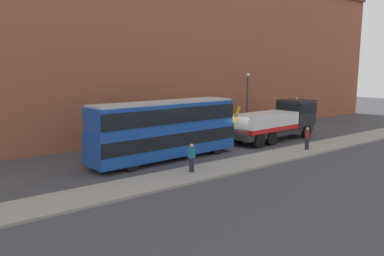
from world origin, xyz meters
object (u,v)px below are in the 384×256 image
Objects in this scene: pedestrian_onlooker at (192,158)px; pedestrian_bystander at (307,139)px; street_lamp at (247,97)px; double_decker_bus at (165,128)px; recovery_tow_truck at (278,120)px.

pedestrian_onlooker and pedestrian_bystander have the same top height.
double_decker_bus is at bearing -159.44° from street_lamp.
recovery_tow_truck is at bearing -102.01° from street_lamp.
street_lamp is (1.01, 4.76, 1.71)m from recovery_tow_truck.
pedestrian_onlooker is at bearing 45.94° from pedestrian_bystander.
pedestrian_onlooker is at bearing -146.99° from street_lamp.
pedestrian_bystander is at bearing -26.20° from double_decker_bus.
recovery_tow_truck reaches higher than pedestrian_bystander.
double_decker_bus reaches higher than pedestrian_onlooker.
double_decker_bus reaches higher than pedestrian_bystander.
pedestrian_onlooker is 1.00× the size of pedestrian_bystander.
recovery_tow_truck is 13.11m from pedestrian_onlooker.
double_decker_bus is at bearing 24.55° from pedestrian_bystander.
street_lamp is at bearing 2.92° from pedestrian_onlooker.
recovery_tow_truck reaches higher than pedestrian_onlooker.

